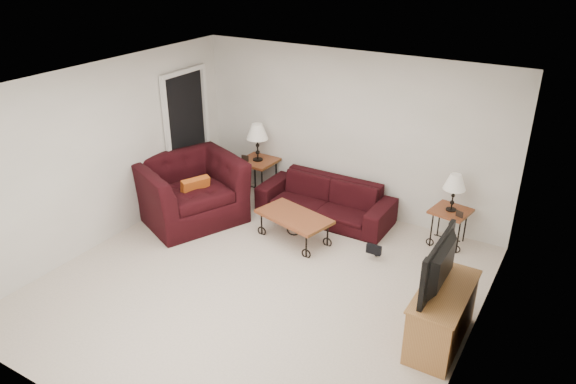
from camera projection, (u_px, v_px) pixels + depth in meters
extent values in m
plane|color=beige|center=(259.00, 285.00, 6.77)|extent=(5.00, 5.00, 0.00)
cube|color=white|center=(349.00, 134.00, 8.17)|extent=(5.00, 0.02, 2.50)
cube|color=white|center=(82.00, 311.00, 4.29)|extent=(5.00, 0.02, 2.50)
cube|color=white|center=(105.00, 154.00, 7.39)|extent=(0.02, 5.00, 2.50)
cube|color=white|center=(478.00, 253.00, 5.07)|extent=(0.02, 5.00, 2.50)
plane|color=white|center=(254.00, 88.00, 5.70)|extent=(5.00, 5.00, 0.00)
cube|color=black|center=(187.00, 136.00, 8.76)|extent=(0.08, 0.94, 2.04)
imported|color=black|center=(325.00, 200.00, 8.27)|extent=(2.07, 0.81, 0.60)
cube|color=brown|center=(258.00, 177.00, 9.03)|extent=(0.58, 0.58, 0.62)
cube|color=brown|center=(449.00, 227.00, 7.56)|extent=(0.56, 0.56, 0.53)
cube|color=black|center=(245.00, 158.00, 8.82)|extent=(0.12, 0.03, 0.10)
cube|color=black|center=(459.00, 214.00, 7.24)|extent=(0.10, 0.05, 0.09)
cube|color=brown|center=(294.00, 228.00, 7.69)|extent=(1.17, 0.81, 0.40)
imported|color=black|center=(190.00, 190.00, 8.17)|extent=(1.76, 1.85, 0.95)
cube|color=#C16018|center=(195.00, 191.00, 8.04)|extent=(0.28, 0.44, 0.43)
cube|color=#A4763D|center=(442.00, 316.00, 5.69)|extent=(0.46, 1.10, 0.66)
imported|color=black|center=(447.00, 266.00, 5.44)|extent=(0.13, 0.98, 0.57)
ellipsoid|color=black|center=(377.00, 243.00, 7.28)|extent=(0.32, 0.24, 0.41)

